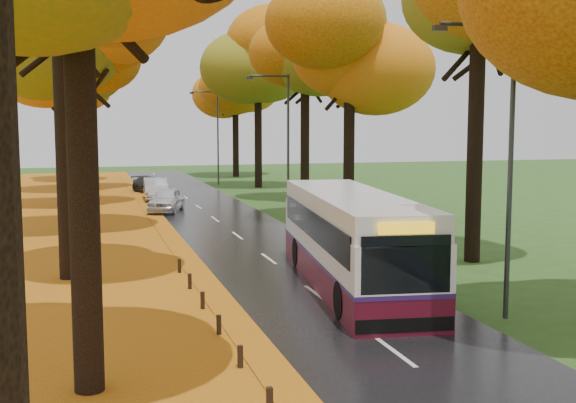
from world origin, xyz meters
name	(u,v)px	position (x,y,z in m)	size (l,w,h in m)	color
road	(233,233)	(0.00, 25.00, 0.02)	(6.50, 90.00, 0.04)	black
centre_line	(233,232)	(0.00, 25.00, 0.04)	(0.12, 90.00, 0.01)	silver
leaf_verge	(38,241)	(-9.00, 25.00, 0.01)	(12.00, 90.00, 0.02)	#90400D
leaf_drift	(170,235)	(-3.05, 25.00, 0.04)	(0.90, 90.00, 0.01)	#C57F14
trees_left	(73,33)	(-7.18, 27.06, 9.53)	(9.20, 74.00, 13.88)	black
trees_right	(359,39)	(7.19, 26.91, 9.69)	(9.30, 74.20, 13.96)	black
bollard_row	(254,377)	(-3.70, 4.70, 0.26)	(0.11, 23.51, 0.52)	black
streetlamp_near	(503,147)	(3.95, 8.00, 4.71)	(2.45, 0.18, 8.00)	#333538
streetlamp_mid	(284,134)	(3.95, 30.00, 4.71)	(2.45, 0.18, 8.00)	#333538
streetlamp_far	(215,130)	(3.95, 52.00, 4.71)	(2.45, 0.18, 8.00)	#333538
bus	(351,238)	(1.45, 12.73, 1.63)	(4.07, 11.78, 3.04)	#4B0B1A
car_white	(166,200)	(-2.20, 34.16, 0.75)	(1.67, 4.15, 1.41)	silver
car_silver	(156,189)	(-2.17, 41.10, 0.78)	(1.56, 4.47, 1.47)	#AFB3B8
car_dark	(150,185)	(-2.13, 46.21, 0.63)	(1.66, 4.08, 1.19)	black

